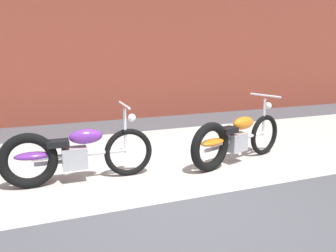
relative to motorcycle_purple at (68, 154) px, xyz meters
name	(u,v)px	position (x,y,z in m)	size (l,w,h in m)	color
ground_plane	(178,201)	(1.13, -1.04, -0.40)	(80.00, 80.00, 0.00)	#47474C
sidewalk_slab	(136,158)	(1.13, 0.71, -0.40)	(36.00, 3.50, 0.01)	#B2ADA3
brick_building_wall	(94,21)	(1.13, 4.16, 2.01)	(36.00, 0.50, 4.82)	brown
motorcycle_purple	(68,154)	(0.00, 0.00, 0.00)	(2.01, 0.58, 1.03)	black
motorcycle_orange	(233,139)	(2.43, -0.11, 0.00)	(1.94, 0.84, 1.03)	black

